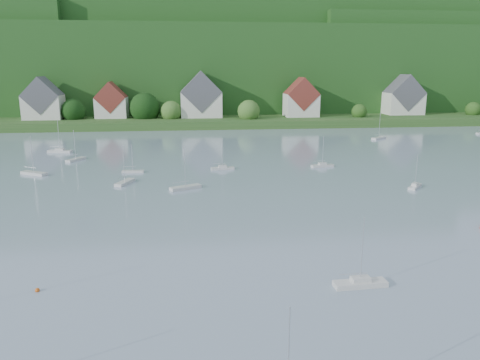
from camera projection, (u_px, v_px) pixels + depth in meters
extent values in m
cube|color=#29531F|center=(189.00, 118.00, 196.97)|extent=(600.00, 60.00, 3.00)
cube|color=#123A12|center=(187.00, 72.00, 265.11)|extent=(620.00, 160.00, 40.00)
cube|color=#123A12|center=(205.00, 57.00, 259.49)|extent=(240.00, 130.00, 60.00)
cube|color=#123A12|center=(472.00, 68.00, 262.63)|extent=(200.00, 110.00, 48.00)
sphere|color=#244D17|center=(473.00, 110.00, 194.36)|extent=(6.45, 6.45, 6.45)
sphere|color=#366324|center=(171.00, 111.00, 179.69)|extent=(8.19, 8.19, 8.19)
sphere|color=#366324|center=(52.00, 114.00, 177.05)|extent=(6.49, 6.49, 6.49)
sphere|color=#366324|center=(302.00, 105.00, 193.12)|extent=(12.16, 12.16, 12.16)
sphere|color=#366324|center=(249.00, 111.00, 179.06)|extent=(8.73, 8.73, 8.73)
sphere|color=black|center=(73.00, 111.00, 177.51)|extent=(9.32, 9.32, 9.32)
sphere|color=#244D17|center=(359.00, 112.00, 185.80)|extent=(6.24, 6.24, 6.24)
sphere|color=black|center=(397.00, 107.00, 200.40)|extent=(8.16, 8.16, 8.16)
sphere|color=black|center=(145.00, 108.00, 180.69)|extent=(11.92, 11.92, 11.92)
sphere|color=#244D17|center=(20.00, 8.00, 237.09)|extent=(10.29, 10.29, 10.29)
sphere|color=black|center=(46.00, 7.00, 227.60)|extent=(7.18, 7.18, 7.18)
sphere|color=#366324|center=(371.00, 18.00, 253.21)|extent=(14.97, 14.97, 14.97)
sphere|color=#244D17|center=(334.00, 19.00, 248.61)|extent=(9.78, 9.78, 9.78)
sphere|color=#244D17|center=(408.00, 19.00, 251.88)|extent=(12.02, 12.02, 12.02)
sphere|color=black|center=(459.00, 16.00, 235.81)|extent=(11.57, 11.57, 11.57)
sphere|color=#244D17|center=(444.00, 12.00, 221.26)|extent=(12.65, 12.65, 12.65)
sphere|color=#366324|center=(477.00, 15.00, 229.07)|extent=(8.28, 8.28, 8.28)
sphere|color=black|center=(480.00, 23.00, 266.56)|extent=(7.47, 7.47, 7.47)
sphere|color=#366324|center=(377.00, 18.00, 242.53)|extent=(9.48, 9.48, 9.48)
sphere|color=#244D17|center=(110.00, 29.00, 243.18)|extent=(12.01, 12.01, 12.01)
sphere|color=black|center=(407.00, 29.00, 250.77)|extent=(15.08, 15.08, 15.08)
sphere|color=#366324|center=(377.00, 31.00, 264.76)|extent=(15.99, 15.99, 15.99)
sphere|color=black|center=(180.00, 30.00, 256.69)|extent=(15.72, 15.72, 15.72)
sphere|color=#244D17|center=(206.00, 31.00, 254.34)|extent=(10.54, 10.54, 10.54)
cube|color=silver|center=(44.00, 107.00, 177.06)|extent=(14.00, 10.00, 9.00)
cube|color=#515158|center=(43.00, 95.00, 176.00)|extent=(14.00, 10.40, 14.00)
cube|color=silver|center=(112.00, 107.00, 181.81)|extent=(12.00, 9.00, 8.00)
cube|color=maroon|center=(111.00, 97.00, 180.88)|extent=(12.00, 9.36, 12.00)
cube|color=silver|center=(201.00, 104.00, 184.40)|extent=(16.00, 11.00, 10.00)
cube|color=#515158|center=(201.00, 92.00, 183.23)|extent=(16.00, 11.44, 16.00)
cube|color=silver|center=(301.00, 105.00, 186.91)|extent=(13.00, 10.00, 9.00)
cube|color=maroon|center=(301.00, 94.00, 185.86)|extent=(13.00, 10.40, 13.00)
cube|color=silver|center=(403.00, 103.00, 195.65)|extent=(15.00, 10.00, 9.00)
cube|color=#515158|center=(404.00, 93.00, 194.59)|extent=(15.00, 10.40, 15.00)
cube|color=silver|center=(360.00, 284.00, 47.87)|extent=(5.60, 1.80, 0.55)
cube|color=silver|center=(360.00, 279.00, 47.74)|extent=(1.99, 1.17, 0.50)
cylinder|color=silver|center=(362.00, 250.00, 46.99)|extent=(0.10, 0.10, 6.92)
cylinder|color=silver|center=(353.00, 274.00, 47.46)|extent=(3.05, 0.22, 0.08)
sphere|color=#D65B16|center=(37.00, 291.00, 46.83)|extent=(0.47, 0.47, 0.47)
cube|color=silver|center=(186.00, 188.00, 86.45)|extent=(6.07, 4.06, 0.59)
cylinder|color=silver|center=(185.00, 167.00, 85.51)|extent=(0.10, 0.10, 7.42)
cylinder|color=silver|center=(181.00, 182.00, 85.71)|extent=(2.98, 1.48, 0.08)
cube|color=silver|center=(60.00, 151.00, 123.99)|extent=(6.70, 3.30, 0.65)
cube|color=silver|center=(60.00, 149.00, 123.86)|extent=(2.49, 1.77, 0.50)
cylinder|color=silver|center=(59.00, 135.00, 122.97)|extent=(0.10, 0.10, 8.06)
cylinder|color=silver|center=(56.00, 147.00, 123.83)|extent=(3.46, 0.93, 0.08)
cube|color=silver|center=(379.00, 138.00, 147.84)|extent=(5.94, 5.04, 0.61)
cylinder|color=silver|center=(380.00, 125.00, 146.87)|extent=(0.10, 0.10, 7.67)
cylinder|color=silver|center=(377.00, 135.00, 146.95)|extent=(2.75, 2.08, 0.08)
cube|color=silver|center=(415.00, 187.00, 87.37)|extent=(4.12, 4.36, 0.47)
cube|color=silver|center=(415.00, 184.00, 87.26)|extent=(1.78, 1.83, 0.50)
cylinder|color=silver|center=(416.00, 170.00, 86.63)|extent=(0.10, 0.10, 5.86)
cylinder|color=silver|center=(414.00, 181.00, 86.55)|extent=(1.79, 1.97, 0.08)
cube|color=silver|center=(133.00, 171.00, 100.22)|extent=(4.74, 1.66, 0.46)
cylinder|color=silver|center=(132.00, 157.00, 99.49)|extent=(0.10, 0.10, 5.81)
cylinder|color=silver|center=(129.00, 166.00, 99.93)|extent=(2.55, 0.28, 0.08)
cube|color=silver|center=(125.00, 182.00, 90.50)|extent=(3.55, 5.76, 0.56)
cylinder|color=silver|center=(124.00, 163.00, 89.62)|extent=(0.10, 0.10, 6.98)
cylinder|color=silver|center=(122.00, 177.00, 89.44)|extent=(1.23, 2.88, 0.08)
cube|color=silver|center=(223.00, 168.00, 103.20)|extent=(5.28, 2.17, 0.51)
cube|color=silver|center=(223.00, 166.00, 103.08)|extent=(1.92, 1.26, 0.50)
cylinder|color=silver|center=(222.00, 153.00, 102.39)|extent=(0.10, 0.10, 6.41)
cylinder|color=silver|center=(219.00, 163.00, 102.74)|extent=(2.80, 0.49, 0.08)
cube|color=silver|center=(34.00, 173.00, 98.12)|extent=(6.15, 4.55, 0.61)
cylinder|color=silver|center=(32.00, 154.00, 97.15)|extent=(0.10, 0.10, 7.64)
cylinder|color=silver|center=(30.00, 167.00, 98.20)|extent=(2.95, 1.76, 0.08)
cube|color=silver|center=(322.00, 166.00, 105.93)|extent=(5.35, 2.26, 0.52)
cube|color=silver|center=(322.00, 164.00, 105.81)|extent=(1.95, 1.29, 0.50)
cylinder|color=silver|center=(323.00, 151.00, 105.11)|extent=(0.10, 0.10, 6.48)
cylinder|color=silver|center=(319.00, 161.00, 105.45)|extent=(2.83, 0.54, 0.08)
cube|color=silver|center=(76.00, 159.00, 113.19)|extent=(4.15, 5.59, 0.56)
cylinder|color=silver|center=(75.00, 144.00, 112.31)|extent=(0.10, 0.10, 6.96)
cylinder|color=silver|center=(73.00, 155.00, 112.17)|extent=(1.61, 2.69, 0.08)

